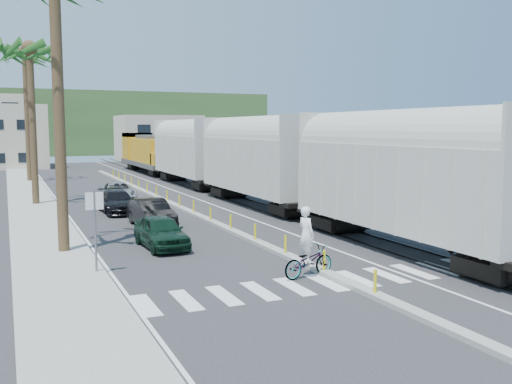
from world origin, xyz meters
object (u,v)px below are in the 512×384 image
car_second (151,213)px  cyclist (308,255)px  street_sign (95,219)px  car_lead (161,232)px

car_second → cyclist: (2.54, -12.04, 0.05)m
street_sign → car_lead: 5.02m
street_sign → cyclist: 7.39m
street_sign → car_lead: bearing=48.6°
street_sign → car_second: 9.88m
car_lead → car_second: 5.35m
car_lead → car_second: size_ratio=0.92×
car_lead → street_sign: bearing=-133.8°
car_lead → cyclist: size_ratio=1.68×
car_second → cyclist: cyclist is taller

